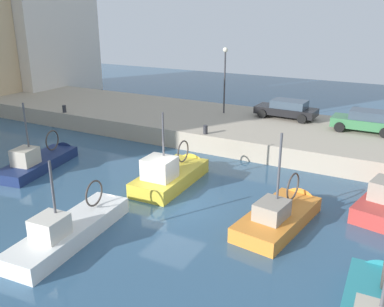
{
  "coord_description": "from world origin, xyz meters",
  "views": [
    {
      "loc": [
        -14.95,
        -9.24,
        8.57
      ],
      "look_at": [
        3.64,
        0.93,
        1.2
      ],
      "focal_mm": 38.73,
      "sensor_mm": 36.0,
      "label": 1
    }
  ],
  "objects_px": {
    "parked_car_black": "(287,109)",
    "fishing_boat_orange": "(282,219)",
    "mooring_bollard_mid": "(64,109)",
    "fishing_boat_yellow": "(174,179)",
    "quay_streetlamp": "(225,69)",
    "parked_car_green": "(365,121)",
    "fishing_boat_white": "(76,233)",
    "mooring_bollard_south": "(205,130)",
    "fishing_boat_navy": "(43,164)"
  },
  "relations": [
    {
      "from": "parked_car_black",
      "to": "fishing_boat_orange",
      "type": "bearing_deg",
      "value": -163.94
    },
    {
      "from": "mooring_bollard_mid",
      "to": "fishing_boat_yellow",
      "type": "bearing_deg",
      "value": -111.93
    },
    {
      "from": "fishing_boat_yellow",
      "to": "mooring_bollard_mid",
      "type": "distance_m",
      "value": 13.8
    },
    {
      "from": "fishing_boat_orange",
      "to": "parked_car_black",
      "type": "relative_size",
      "value": 1.34
    },
    {
      "from": "quay_streetlamp",
      "to": "parked_car_green",
      "type": "bearing_deg",
      "value": -91.82
    },
    {
      "from": "parked_car_black",
      "to": "quay_streetlamp",
      "type": "bearing_deg",
      "value": 99.13
    },
    {
      "from": "fishing_boat_orange",
      "to": "parked_car_green",
      "type": "xyz_separation_m",
      "value": [
        11.95,
        -1.64,
        1.81
      ]
    },
    {
      "from": "fishing_boat_white",
      "to": "parked_car_black",
      "type": "relative_size",
      "value": 1.56
    },
    {
      "from": "fishing_boat_yellow",
      "to": "fishing_boat_orange",
      "type": "bearing_deg",
      "value": -103.29
    },
    {
      "from": "parked_car_green",
      "to": "quay_streetlamp",
      "type": "distance_m",
      "value": 10.31
    },
    {
      "from": "parked_car_black",
      "to": "mooring_bollard_south",
      "type": "relative_size",
      "value": 7.89
    },
    {
      "from": "fishing_boat_white",
      "to": "quay_streetlamp",
      "type": "xyz_separation_m",
      "value": [
        17.36,
        1.47,
        4.35
      ]
    },
    {
      "from": "fishing_boat_orange",
      "to": "parked_car_green",
      "type": "bearing_deg",
      "value": -7.81
    },
    {
      "from": "fishing_boat_yellow",
      "to": "parked_car_green",
      "type": "relative_size",
      "value": 1.48
    },
    {
      "from": "fishing_boat_white",
      "to": "mooring_bollard_mid",
      "type": "distance_m",
      "value": 16.94
    },
    {
      "from": "fishing_boat_navy",
      "to": "mooring_bollard_south",
      "type": "height_order",
      "value": "fishing_boat_navy"
    },
    {
      "from": "quay_streetlamp",
      "to": "parked_car_black",
      "type": "bearing_deg",
      "value": -80.87
    },
    {
      "from": "parked_car_black",
      "to": "quay_streetlamp",
      "type": "xyz_separation_m",
      "value": [
        -0.74,
        4.61,
        2.57
      ]
    },
    {
      "from": "fishing_boat_yellow",
      "to": "mooring_bollard_mid",
      "type": "bearing_deg",
      "value": 68.07
    },
    {
      "from": "fishing_boat_white",
      "to": "parked_car_green",
      "type": "height_order",
      "value": "fishing_boat_white"
    },
    {
      "from": "fishing_boat_white",
      "to": "mooring_bollard_mid",
      "type": "height_order",
      "value": "fishing_boat_white"
    },
    {
      "from": "fishing_boat_navy",
      "to": "mooring_bollard_mid",
      "type": "xyz_separation_m",
      "value": [
        6.82,
        4.92,
        1.35
      ]
    },
    {
      "from": "mooring_bollard_mid",
      "to": "parked_car_black",
      "type": "bearing_deg",
      "value": -67.33
    },
    {
      "from": "quay_streetlamp",
      "to": "fishing_boat_orange",
      "type": "bearing_deg",
      "value": -145.76
    },
    {
      "from": "mooring_bollard_south",
      "to": "fishing_boat_navy",
      "type": "bearing_deg",
      "value": 133.91
    },
    {
      "from": "fishing_boat_yellow",
      "to": "fishing_boat_white",
      "type": "distance_m",
      "value": 6.61
    },
    {
      "from": "fishing_boat_white",
      "to": "mooring_bollard_mid",
      "type": "bearing_deg",
      "value": 46.08
    },
    {
      "from": "fishing_boat_navy",
      "to": "mooring_bollard_mid",
      "type": "bearing_deg",
      "value": 35.81
    },
    {
      "from": "parked_car_black",
      "to": "fishing_boat_yellow",
      "type": "bearing_deg",
      "value": 167.52
    },
    {
      "from": "fishing_boat_orange",
      "to": "fishing_boat_white",
      "type": "xyz_separation_m",
      "value": [
        -5.09,
        6.88,
        0.0
      ]
    },
    {
      "from": "parked_car_black",
      "to": "fishing_boat_navy",
      "type": "bearing_deg",
      "value": 141.84
    },
    {
      "from": "mooring_bollard_mid",
      "to": "fishing_boat_orange",
      "type": "bearing_deg",
      "value": -109.17
    },
    {
      "from": "fishing_boat_orange",
      "to": "mooring_bollard_mid",
      "type": "xyz_separation_m",
      "value": [
        6.62,
        19.04,
        1.37
      ]
    },
    {
      "from": "fishing_boat_yellow",
      "to": "mooring_bollard_south",
      "type": "xyz_separation_m",
      "value": [
        5.13,
        0.75,
        1.31
      ]
    },
    {
      "from": "mooring_bollard_south",
      "to": "quay_streetlamp",
      "type": "xyz_separation_m",
      "value": [
        5.65,
        1.31,
        2.98
      ]
    },
    {
      "from": "fishing_boat_navy",
      "to": "fishing_boat_white",
      "type": "xyz_separation_m",
      "value": [
        -4.89,
        -7.24,
        -0.02
      ]
    },
    {
      "from": "fishing_boat_navy",
      "to": "parked_car_black",
      "type": "bearing_deg",
      "value": -38.16
    },
    {
      "from": "fishing_boat_navy",
      "to": "parked_car_black",
      "type": "height_order",
      "value": "fishing_boat_navy"
    },
    {
      "from": "fishing_boat_yellow",
      "to": "fishing_boat_white",
      "type": "xyz_separation_m",
      "value": [
        -6.58,
        0.59,
        -0.06
      ]
    },
    {
      "from": "mooring_bollard_mid",
      "to": "quay_streetlamp",
      "type": "xyz_separation_m",
      "value": [
        5.65,
        -10.69,
        2.98
      ]
    },
    {
      "from": "fishing_boat_yellow",
      "to": "quay_streetlamp",
      "type": "xyz_separation_m",
      "value": [
        10.78,
        2.06,
        4.29
      ]
    },
    {
      "from": "fishing_boat_navy",
      "to": "parked_car_green",
      "type": "relative_size",
      "value": 1.6
    },
    {
      "from": "fishing_boat_yellow",
      "to": "mooring_bollard_south",
      "type": "relative_size",
      "value": 10.57
    },
    {
      "from": "mooring_bollard_mid",
      "to": "quay_streetlamp",
      "type": "distance_m",
      "value": 12.45
    },
    {
      "from": "mooring_bollard_south",
      "to": "parked_car_black",
      "type": "bearing_deg",
      "value": -27.3
    },
    {
      "from": "parked_car_green",
      "to": "mooring_bollard_mid",
      "type": "distance_m",
      "value": 21.36
    },
    {
      "from": "fishing_boat_navy",
      "to": "parked_car_green",
      "type": "height_order",
      "value": "fishing_boat_navy"
    },
    {
      "from": "fishing_boat_orange",
      "to": "mooring_bollard_mid",
      "type": "distance_m",
      "value": 20.21
    },
    {
      "from": "mooring_bollard_south",
      "to": "quay_streetlamp",
      "type": "bearing_deg",
      "value": 13.04
    },
    {
      "from": "parked_car_green",
      "to": "mooring_bollard_mid",
      "type": "xyz_separation_m",
      "value": [
        -5.33,
        20.68,
        -0.44
      ]
    }
  ]
}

